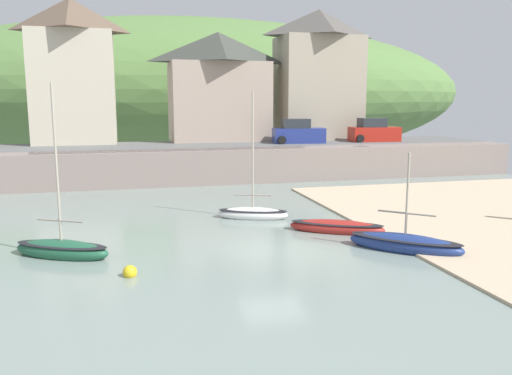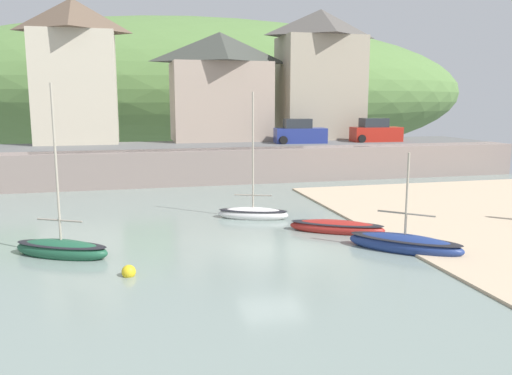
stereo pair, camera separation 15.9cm
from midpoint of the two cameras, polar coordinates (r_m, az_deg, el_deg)
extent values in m
cube|color=gray|center=(20.52, 2.02, -6.94)|extent=(48.00, 40.00, 0.06)
cube|color=gray|center=(36.62, -5.24, 2.32)|extent=(48.00, 2.40, 2.40)
cube|color=#606060|center=(40.14, -6.07, 4.60)|extent=(48.00, 9.00, 0.10)
ellipsoid|color=#577D3F|center=(74.69, -6.92, 10.34)|extent=(80.00, 44.00, 19.64)
cube|color=beige|center=(44.30, -19.09, 10.29)|extent=(6.22, 5.29, 8.69)
pyramid|color=brown|center=(44.77, -19.50, 17.48)|extent=(6.52, 5.59, 2.55)
cube|color=tan|center=(44.81, -3.83, 9.39)|extent=(8.16, 5.25, 6.53)
pyramid|color=#3D403A|center=(45.02, -3.90, 15.14)|extent=(8.46, 5.55, 2.50)
cube|color=#A49983|center=(47.21, 7.12, 10.78)|extent=(7.05, 4.96, 8.89)
pyramid|color=#544F4A|center=(47.67, 7.27, 17.53)|extent=(7.35, 5.26, 2.32)
ellipsoid|color=#20583B|center=(20.93, -20.42, -6.50)|extent=(3.93, 2.85, 0.83)
ellipsoid|color=black|center=(20.87, -20.45, -5.90)|extent=(3.85, 2.80, 0.12)
cylinder|color=#B2A893|center=(20.30, -20.96, 2.52)|extent=(0.09, 0.09, 5.79)
cylinder|color=gray|center=(20.65, -20.60, -3.40)|extent=(1.71, 0.98, 0.07)
ellipsoid|color=#A1241F|center=(23.40, 9.06, -4.41)|extent=(4.22, 3.04, 0.71)
ellipsoid|color=black|center=(23.36, 9.07, -3.94)|extent=(4.14, 2.98, 0.12)
ellipsoid|color=white|center=(25.79, -0.16, -2.97)|extent=(3.67, 2.31, 0.72)
ellipsoid|color=black|center=(25.75, -0.16, -2.54)|extent=(3.60, 2.27, 0.12)
cylinder|color=#B2A893|center=(25.29, -0.16, 4.08)|extent=(0.09, 0.09, 5.64)
cylinder|color=gray|center=(25.60, -0.16, -0.85)|extent=(1.78, 0.77, 0.07)
ellipsoid|color=navy|center=(21.14, 16.24, -6.09)|extent=(4.15, 3.95, 0.85)
ellipsoid|color=black|center=(21.08, 16.27, -5.48)|extent=(4.07, 3.88, 0.12)
cylinder|color=#B2A893|center=(20.70, 16.51, -0.69)|extent=(0.09, 0.09, 3.19)
cylinder|color=gray|center=(20.85, 16.41, -2.77)|extent=(1.68, 1.54, 0.07)
cube|color=navy|center=(41.95, 5.01, 5.72)|extent=(4.25, 2.10, 1.20)
cube|color=#282D33|center=(41.82, 4.70, 7.02)|extent=(2.24, 1.70, 0.80)
cylinder|color=black|center=(43.28, 6.74, 5.44)|extent=(0.64, 0.22, 0.64)
cylinder|color=black|center=(41.79, 7.51, 5.27)|extent=(0.64, 0.22, 0.64)
cylinder|color=black|center=(42.24, 2.52, 5.39)|extent=(0.64, 0.22, 0.64)
cylinder|color=black|center=(40.71, 3.16, 5.23)|extent=(0.64, 0.22, 0.64)
cube|color=#AF2318|center=(44.54, 13.19, 5.73)|extent=(4.18, 1.91, 1.20)
cube|color=#282D33|center=(44.38, 12.94, 6.95)|extent=(2.18, 1.61, 0.80)
cylinder|color=black|center=(46.03, 14.56, 5.44)|extent=(0.64, 0.22, 0.64)
cylinder|color=black|center=(44.63, 15.54, 5.28)|extent=(0.64, 0.22, 0.64)
cylinder|color=black|center=(44.56, 10.81, 5.45)|extent=(0.64, 0.22, 0.64)
cylinder|color=black|center=(43.12, 11.69, 5.29)|extent=(0.64, 0.22, 0.64)
sphere|color=yellow|center=(18.02, -13.59, -9.02)|extent=(0.48, 0.48, 0.48)
camera|label=1|loc=(0.08, -89.99, 0.00)|focal=36.33mm
camera|label=2|loc=(0.08, 90.01, 0.00)|focal=36.33mm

